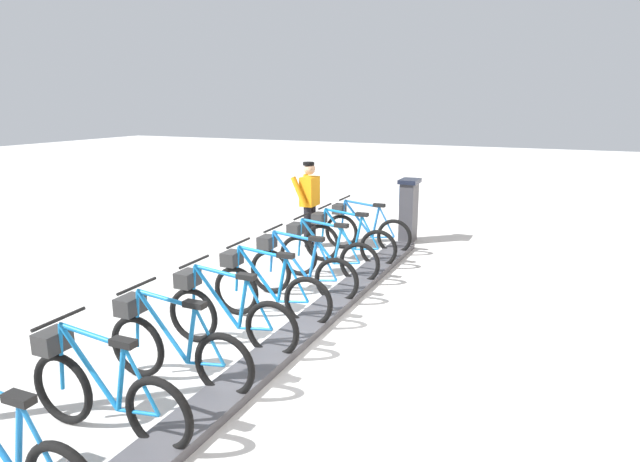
% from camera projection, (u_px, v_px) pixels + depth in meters
% --- Properties ---
extents(ground_plane, '(60.00, 60.00, 0.00)m').
position_uv_depth(ground_plane, '(300.00, 335.00, 6.65)').
color(ground_plane, beige).
extents(dock_rail_base, '(0.44, 9.12, 0.10)m').
position_uv_depth(dock_rail_base, '(300.00, 332.00, 6.64)').
color(dock_rail_base, '#47474C').
rests_on(dock_rail_base, ground).
extents(payment_kiosk, '(0.36, 0.52, 1.28)m').
position_uv_depth(payment_kiosk, '(408.00, 209.00, 10.96)').
color(payment_kiosk, '#38383D').
rests_on(payment_kiosk, ground).
extents(bike_docked_0, '(1.72, 0.54, 1.02)m').
position_uv_depth(bike_docked_0, '(364.00, 229.00, 10.31)').
color(bike_docked_0, black).
rests_on(bike_docked_0, ground).
extents(bike_docked_1, '(1.72, 0.54, 1.02)m').
position_uv_depth(bike_docked_1, '(346.00, 240.00, 9.49)').
color(bike_docked_1, black).
rests_on(bike_docked_1, ground).
extents(bike_docked_2, '(1.72, 0.54, 1.02)m').
position_uv_depth(bike_docked_2, '(324.00, 253.00, 8.67)').
color(bike_docked_2, black).
rests_on(bike_docked_2, ground).
extents(bike_docked_3, '(1.72, 0.54, 1.02)m').
position_uv_depth(bike_docked_3, '(298.00, 269.00, 7.85)').
color(bike_docked_3, black).
rests_on(bike_docked_3, ground).
extents(bike_docked_4, '(1.72, 0.54, 1.02)m').
position_uv_depth(bike_docked_4, '(266.00, 289.00, 7.03)').
color(bike_docked_4, black).
rests_on(bike_docked_4, ground).
extents(bike_docked_5, '(1.72, 0.54, 1.02)m').
position_uv_depth(bike_docked_5, '(225.00, 313.00, 6.22)').
color(bike_docked_5, black).
rests_on(bike_docked_5, ground).
extents(bike_docked_6, '(1.72, 0.54, 1.02)m').
position_uv_depth(bike_docked_6, '(173.00, 346.00, 5.40)').
color(bike_docked_6, black).
rests_on(bike_docked_6, ground).
extents(bike_docked_7, '(1.72, 0.54, 1.02)m').
position_uv_depth(bike_docked_7, '(101.00, 389.00, 4.58)').
color(bike_docked_7, black).
rests_on(bike_docked_7, ground).
extents(worker_near_rack, '(0.46, 0.62, 1.66)m').
position_uv_depth(worker_near_rack, '(309.00, 201.00, 10.53)').
color(worker_near_rack, white).
rests_on(worker_near_rack, ground).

